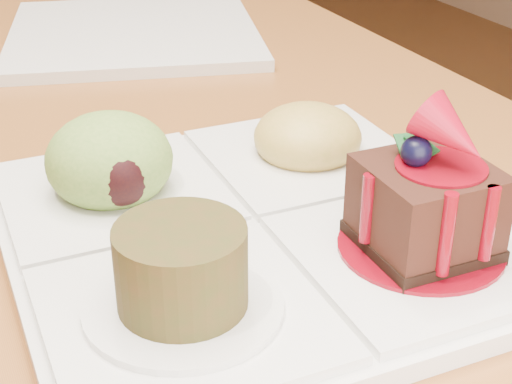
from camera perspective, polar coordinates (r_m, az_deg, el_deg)
name	(u,v)px	position (r m, az deg, el deg)	size (l,w,h in m)	color
sampler_plate	(250,207)	(0.48, -0.47, -1.10)	(0.30, 0.30, 0.11)	silver
second_plate	(134,34)	(0.88, -8.88, 11.32)	(0.26, 0.26, 0.01)	silver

